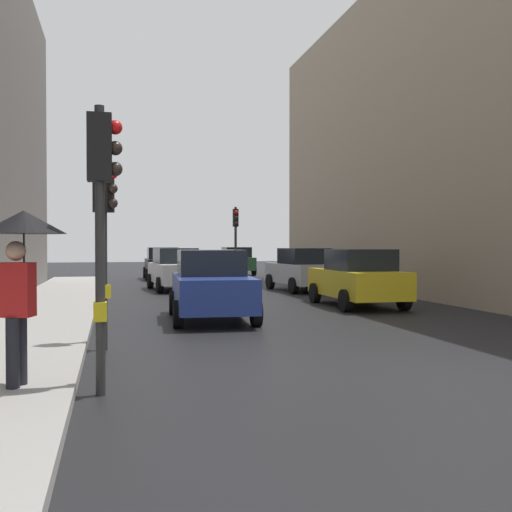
# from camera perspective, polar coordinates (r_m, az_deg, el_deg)

# --- Properties ---
(ground_plane) EXTENTS (120.00, 120.00, 0.00)m
(ground_plane) POSITION_cam_1_polar(r_m,az_deg,el_deg) (9.17, 19.37, -10.82)
(ground_plane) COLOR black
(sidewalk_kerb) EXTENTS (2.63, 40.00, 0.16)m
(sidewalk_kerb) POSITION_cam_1_polar(r_m,az_deg,el_deg) (13.75, -21.14, -6.54)
(sidewalk_kerb) COLOR #A8A5A0
(sidewalk_kerb) RESTS_ON ground
(traffic_light_near_left) EXTENTS (0.43, 0.24, 3.61)m
(traffic_light_near_left) POSITION_cam_1_polar(r_m,az_deg,el_deg) (7.60, -14.72, 5.65)
(traffic_light_near_left) COLOR #2D2D2D
(traffic_light_near_left) RESTS_ON ground
(traffic_light_near_right) EXTENTS (0.44, 0.38, 3.41)m
(traffic_light_near_right) POSITION_cam_1_polar(r_m,az_deg,el_deg) (10.86, -14.44, 3.51)
(traffic_light_near_right) COLOR #2D2D2D
(traffic_light_near_right) RESTS_ON ground
(traffic_light_far_median) EXTENTS (0.25, 0.43, 3.71)m
(traffic_light_far_median) POSITION_cam_1_polar(r_m,az_deg,el_deg) (28.04, -1.98, 2.43)
(traffic_light_far_median) COLOR #2D2D2D
(traffic_light_far_median) RESTS_ON ground
(car_yellow_taxi) EXTENTS (2.07, 4.23, 1.76)m
(car_yellow_taxi) POSITION_cam_1_polar(r_m,az_deg,el_deg) (18.30, 9.81, -2.11)
(car_yellow_taxi) COLOR yellow
(car_yellow_taxi) RESTS_ON ground
(car_dark_suv) EXTENTS (2.05, 4.22, 1.76)m
(car_dark_suv) POSITION_cam_1_polar(r_m,az_deg,el_deg) (32.96, -9.03, -0.71)
(car_dark_suv) COLOR black
(car_dark_suv) RESTS_ON ground
(car_white_compact) EXTENTS (2.26, 4.32, 1.76)m
(car_white_compact) POSITION_cam_1_polar(r_m,az_deg,el_deg) (24.85, -7.76, -1.27)
(car_white_compact) COLOR silver
(car_white_compact) RESTS_ON ground
(car_blue_van) EXTENTS (2.22, 4.30, 1.76)m
(car_blue_van) POSITION_cam_1_polar(r_m,az_deg,el_deg) (14.90, -4.36, -2.81)
(car_blue_van) COLOR navy
(car_blue_van) RESTS_ON ground
(car_green_estate) EXTENTS (2.08, 4.23, 1.76)m
(car_green_estate) POSITION_cam_1_polar(r_m,az_deg,el_deg) (37.76, -1.96, -0.48)
(car_green_estate) COLOR #2D6038
(car_green_estate) RESTS_ON ground
(car_silver_hatchback) EXTENTS (2.26, 4.32, 1.76)m
(car_silver_hatchback) POSITION_cam_1_polar(r_m,az_deg,el_deg) (24.30, 4.49, -1.32)
(car_silver_hatchback) COLOR #BCBCC1
(car_silver_hatchback) RESTS_ON ground
(pedestrian_with_umbrella) EXTENTS (1.00, 1.00, 2.14)m
(pedestrian_with_umbrella) POSITION_cam_1_polar(r_m,az_deg,el_deg) (7.67, -21.79, 0.69)
(pedestrian_with_umbrella) COLOR black
(pedestrian_with_umbrella) RESTS_ON sidewalk_kerb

